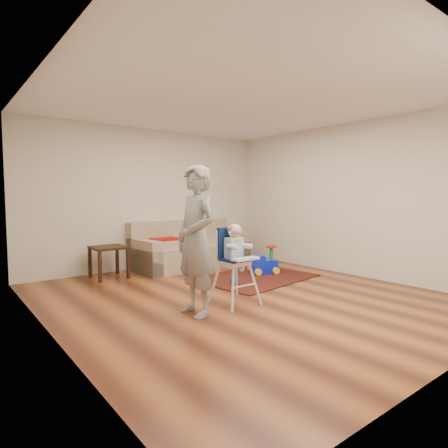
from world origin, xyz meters
TOP-DOWN VIEW (x-y plane):
  - ground at (0.00, 0.00)m, footprint 5.50×5.50m
  - room_envelope at (0.00, 0.53)m, footprint 5.04×5.52m
  - sofa at (0.66, 2.30)m, footprint 2.41×1.10m
  - side_table at (-1.05, 2.28)m, footprint 0.55×0.55m
  - area_rug at (0.94, 0.75)m, footprint 2.12×1.71m
  - ride_on_toy at (1.29, 0.89)m, footprint 0.54×0.46m
  - toy_ball at (0.30, 0.52)m, footprint 0.15×0.15m
  - high_chair at (-0.34, -0.26)m, footprint 0.50×0.50m
  - adult at (-0.95, -0.29)m, footprint 0.44×0.66m

SIDE VIEW (x-z plane):
  - ground at x=0.00m, z-range 0.00..0.00m
  - area_rug at x=0.94m, z-range 0.00..0.02m
  - toy_ball at x=0.30m, z-range 0.02..0.16m
  - ride_on_toy at x=1.29m, z-range 0.02..0.52m
  - side_table at x=-1.05m, z-range 0.00..0.55m
  - sofa at x=0.66m, z-range 0.00..0.91m
  - high_chair at x=-0.34m, z-range -0.02..1.05m
  - adult at x=-0.95m, z-range 0.00..1.78m
  - room_envelope at x=0.00m, z-range 0.52..3.24m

